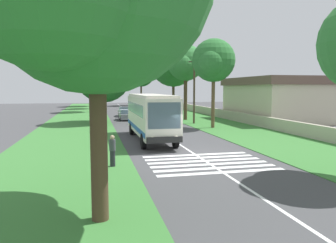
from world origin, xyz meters
The scene contains 21 objects.
ground centered at (0.00, 0.00, 0.00)m, with size 160.00×160.00×0.00m, color #424244.
grass_verge_left centered at (15.00, 8.20, 0.02)m, with size 120.00×8.00×0.04m, color #387533.
grass_verge_right centered at (15.00, -8.20, 0.02)m, with size 120.00×8.00×0.04m, color #387533.
centre_line centered at (15.00, 0.00, 0.00)m, with size 110.00×0.16×0.01m, color silver.
coach_bus centered at (6.51, 1.80, 2.15)m, with size 11.16×2.62×3.73m.
zebra_crossing centered at (-2.37, 0.00, 0.00)m, with size 4.95×6.80×0.01m.
trailing_car_0 centered at (24.37, 2.06, 0.67)m, with size 4.30×1.78×1.43m.
trailing_car_1 centered at (30.64, 1.67, 0.67)m, with size 4.30×1.78×1.43m.
trailing_car_2 centered at (39.83, -2.02, 0.67)m, with size 4.30×1.78×1.43m.
roadside_tree_left_0 centered at (50.75, 5.21, 7.83)m, with size 5.94×4.88×10.39m.
roadside_tree_left_1 centered at (60.64, 5.95, 8.24)m, with size 7.67×6.23×11.52m.
roadside_tree_left_3 centered at (21.02, 5.26, 5.74)m, with size 8.15×6.84×9.30m.
roadside_tree_left_4 centered at (40.86, 5.86, 7.96)m, with size 6.48×5.15×10.65m.
roadside_tree_right_0 centered at (13.31, -6.05, 7.04)m, with size 5.34×4.56×9.41m.
roadside_tree_right_1 centered at (61.50, -5.08, 7.86)m, with size 8.29×6.72×11.38m.
roadside_tree_right_3 centered at (31.17, -5.97, 8.02)m, with size 8.61×7.39×11.86m.
roadside_tree_right_4 centered at (22.69, -5.62, 7.48)m, with size 5.82×4.82×10.01m.
utility_pole centered at (17.83, -5.47, 4.15)m, with size 0.24×1.40×7.94m.
roadside_wall centered at (20.00, -11.60, 0.64)m, with size 70.00×0.40×1.20m, color #B2A893.
roadside_building centered at (18.99, -17.41, 2.87)m, with size 14.26×10.53×5.66m.
pedestrian centered at (-2.24, 5.34, 0.91)m, with size 0.34×0.34×1.69m.
Camera 1 is at (-19.73, 6.25, 4.19)m, focal length 34.94 mm.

